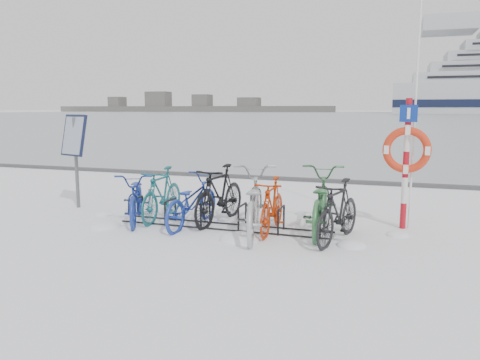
% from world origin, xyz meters
% --- Properties ---
extents(ground, '(900.00, 900.00, 0.00)m').
position_xyz_m(ground, '(0.00, 0.00, 0.00)').
color(ground, white).
rests_on(ground, ground).
extents(ice_sheet, '(400.00, 298.00, 0.02)m').
position_xyz_m(ice_sheet, '(0.00, 155.00, 0.01)').
color(ice_sheet, '#9FABB4').
rests_on(ice_sheet, ground).
extents(quay_edge, '(400.00, 0.25, 0.10)m').
position_xyz_m(quay_edge, '(0.00, 5.90, 0.05)').
color(quay_edge, '#3F3F42').
rests_on(quay_edge, ground).
extents(bike_rack, '(4.00, 0.48, 0.46)m').
position_xyz_m(bike_rack, '(0.00, 0.00, 0.18)').
color(bike_rack, black).
rests_on(bike_rack, ground).
extents(info_board, '(0.72, 0.45, 2.03)m').
position_xyz_m(info_board, '(-3.66, 0.63, 1.47)').
color(info_board, '#595B5E').
rests_on(info_board, ground).
extents(lifebuoy_station, '(0.82, 0.23, 4.26)m').
position_xyz_m(lifebuoy_station, '(3.13, 0.91, 1.43)').
color(lifebuoy_station, '#A90D19').
rests_on(lifebuoy_station, ground).
extents(shoreline, '(180.00, 12.00, 9.50)m').
position_xyz_m(shoreline, '(-122.02, 260.00, 2.79)').
color(shoreline, '#464646').
rests_on(shoreline, ground).
extents(bike_0, '(1.45, 2.04, 1.01)m').
position_xyz_m(bike_0, '(-1.77, -0.04, 0.51)').
color(bike_0, navy).
rests_on(bike_0, ground).
extents(bike_1, '(0.57, 1.78, 1.06)m').
position_xyz_m(bike_1, '(-1.38, 0.26, 0.53)').
color(bike_1, '#145960').
rests_on(bike_1, ground).
extents(bike_2, '(0.80, 1.93, 0.99)m').
position_xyz_m(bike_2, '(-0.62, -0.02, 0.49)').
color(bike_2, navy).
rests_on(bike_2, ground).
extents(bike_3, '(0.77, 1.94, 1.14)m').
position_xyz_m(bike_3, '(-0.21, 0.37, 0.57)').
color(bike_3, black).
rests_on(bike_3, ground).
extents(bike_4, '(1.28, 2.38, 1.18)m').
position_xyz_m(bike_4, '(0.63, -0.25, 0.59)').
color(bike_4, '#A1A5A9').
rests_on(bike_4, ground).
extents(bike_5, '(0.51, 1.66, 0.99)m').
position_xyz_m(bike_5, '(0.91, 0.03, 0.50)').
color(bike_5, '#B12B06').
rests_on(bike_5, ground).
extents(bike_6, '(0.92, 2.26, 1.16)m').
position_xyz_m(bike_6, '(1.71, 0.29, 0.58)').
color(bike_6, '#326B3C').
rests_on(bike_6, ground).
extents(bike_7, '(0.91, 1.82, 1.05)m').
position_xyz_m(bike_7, '(2.09, -0.23, 0.53)').
color(bike_7, black).
rests_on(bike_7, ground).
extents(snow_drifts, '(6.12, 2.07, 0.24)m').
position_xyz_m(snow_drifts, '(0.14, -0.19, 0.00)').
color(snow_drifts, white).
rests_on(snow_drifts, ground).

